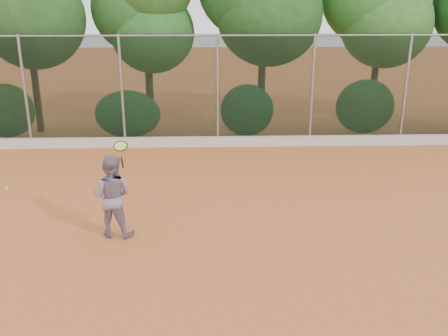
{
  "coord_description": "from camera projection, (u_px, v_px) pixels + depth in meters",
  "views": [
    {
      "loc": [
        -0.32,
        -8.64,
        4.57
      ],
      "look_at": [
        0.0,
        1.0,
        1.25
      ],
      "focal_mm": 40.0,
      "sensor_mm": 36.0,
      "label": 1
    }
  ],
  "objects": [
    {
      "name": "ground",
      "position": [
        226.0,
        246.0,
        9.66
      ],
      "size": [
        80.0,
        80.0,
        0.0
      ],
      "primitive_type": "plane",
      "color": "#CC6830",
      "rests_on": "ground"
    },
    {
      "name": "tennis_player",
      "position": [
        112.0,
        196.0,
        9.85
      ],
      "size": [
        0.91,
        0.76,
        1.68
      ],
      "primitive_type": "imported",
      "rotation": [
        0.0,
        0.0,
        2.98
      ],
      "color": "slate",
      "rests_on": "ground"
    },
    {
      "name": "concrete_curb",
      "position": [
        218.0,
        141.0,
        16.06
      ],
      "size": [
        24.0,
        0.2,
        0.3
      ],
      "primitive_type": "cube",
      "color": "beige",
      "rests_on": "ground"
    },
    {
      "name": "chainlink_fence",
      "position": [
        218.0,
        88.0,
        15.67
      ],
      "size": [
        24.09,
        0.09,
        3.5
      ],
      "color": "black",
      "rests_on": "ground"
    },
    {
      "name": "tennis_ball_in_flight",
      "position": [
        7.0,
        188.0,
        9.1
      ],
      "size": [
        0.07,
        0.07,
        0.07
      ],
      "color": "#CDEB35",
      "rests_on": "ground"
    },
    {
      "name": "tennis_racket",
      "position": [
        121.0,
        148.0,
        9.51
      ],
      "size": [
        0.28,
        0.27,
        0.56
      ],
      "color": "black",
      "rests_on": "ground"
    },
    {
      "name": "foliage_backdrop",
      "position": [
        200.0,
        2.0,
        16.69
      ],
      "size": [
        23.7,
        3.63,
        7.55
      ],
      "color": "#3A2316",
      "rests_on": "ground"
    }
  ]
}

